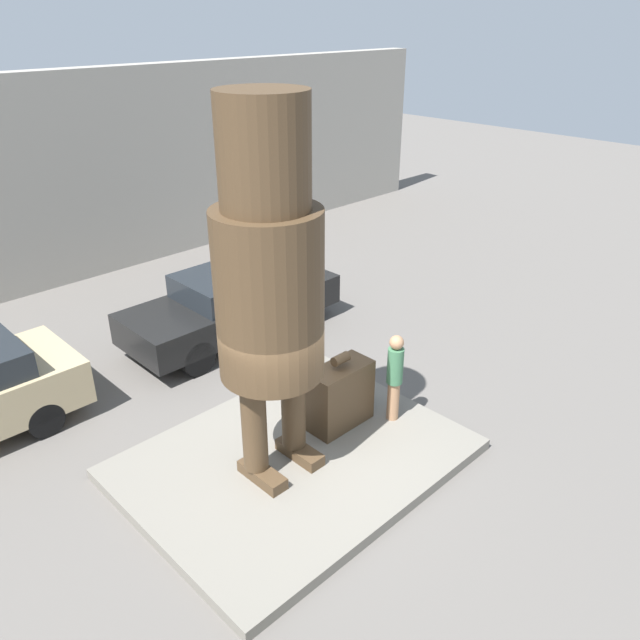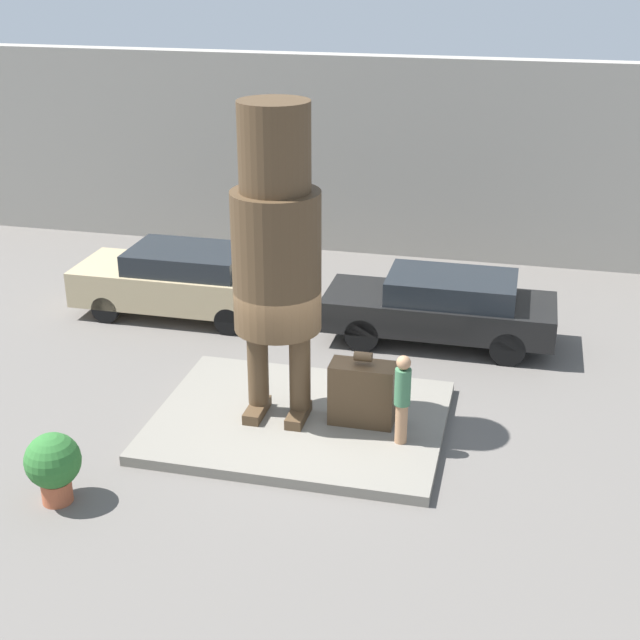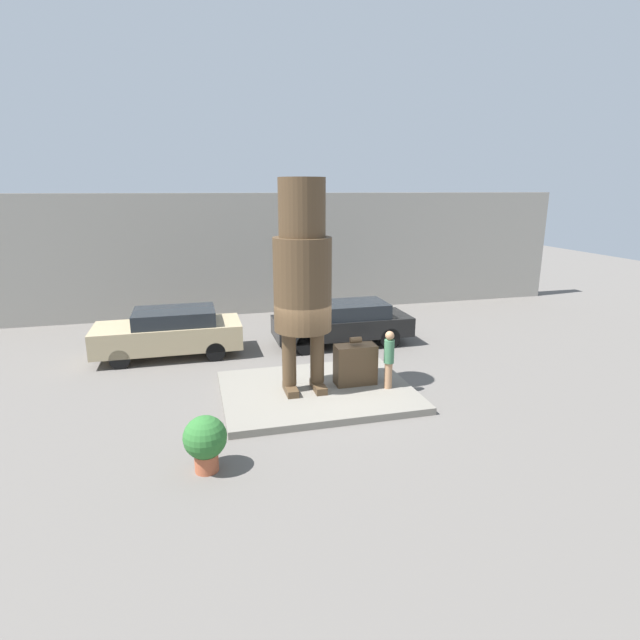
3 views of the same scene
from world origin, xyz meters
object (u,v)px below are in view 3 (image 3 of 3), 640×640
Objects in this scene: planter_pot at (205,440)px; tourist at (389,357)px; statue_figure at (302,271)px; giant_suitcase at (355,364)px; parked_car_tan at (170,332)px; parked_car_black at (344,322)px.

tourist is at bearing 28.41° from planter_pot.
tourist is at bearing -11.64° from statue_figure.
giant_suitcase reaches higher than planter_pot.
tourist is at bearing -34.51° from giant_suitcase.
parked_car_tan is (-5.66, 4.70, -0.21)m from tourist.
planter_pot is at bearing 96.63° from parked_car_tan.
parked_car_tan is at bearing 96.63° from planter_pot.
planter_pot is at bearing -142.50° from giant_suitcase.
parked_car_tan is (-4.91, 4.19, 0.09)m from giant_suitcase.
parked_car_tan is 0.97× the size of parked_car_black.
parked_car_black is (0.91, 4.00, 0.08)m from giant_suitcase.
statue_figure is 3.20m from tourist.
giant_suitcase is at bearing 145.49° from tourist.
statue_figure is at bearing 168.36° from tourist.
giant_suitcase is 1.16× the size of planter_pot.
tourist is 7.36m from parked_car_tan.
giant_suitcase is 6.45m from parked_car_tan.
tourist is 0.33× the size of parked_car_black.
parked_car_black is 4.18× the size of planter_pot.
statue_figure reaches higher than giant_suitcase.
statue_figure is 1.14× the size of parked_car_black.
statue_figure is 4.83m from planter_pot.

